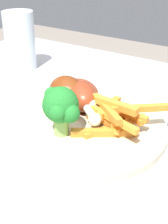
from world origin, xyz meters
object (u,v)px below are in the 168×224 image
(dining_table, at_px, (49,200))
(water_glass, at_px, (20,41))
(broccoli_floret_front, at_px, (61,107))
(chicken_drumstick_extra, at_px, (83,93))
(chicken_drumstick_near, at_px, (81,97))
(carrot_fries_pile, at_px, (116,116))
(dinner_plate, at_px, (84,127))
(chicken_drumstick_far, at_px, (68,92))

(dining_table, bearing_deg, water_glass, 139.39)
(broccoli_floret_front, bearing_deg, chicken_drumstick_extra, 106.80)
(dining_table, height_order, broccoli_floret_front, broccoli_floret_front)
(chicken_drumstick_near, bearing_deg, carrot_fries_pile, -14.69)
(carrot_fries_pile, distance_m, water_glass, 0.35)
(carrot_fries_pile, bearing_deg, chicken_drumstick_near, 165.31)
(water_glass, bearing_deg, dinner_plate, -28.78)
(chicken_drumstick_near, bearing_deg, chicken_drumstick_extra, 114.11)
(broccoli_floret_front, xyz_separation_m, water_glass, (-0.26, 0.19, 0.01))
(dinner_plate, bearing_deg, broccoli_floret_front, -102.39)
(dining_table, distance_m, broccoli_floret_front, 0.17)
(dinner_plate, relative_size, chicken_drumstick_near, 2.21)
(water_glass, bearing_deg, broccoli_floret_front, -36.19)
(chicken_drumstick_near, distance_m, water_glass, 0.27)
(chicken_drumstick_near, height_order, chicken_drumstick_extra, chicken_drumstick_near)
(chicken_drumstick_extra, bearing_deg, carrot_fries_pile, -24.61)
(dining_table, height_order, carrot_fries_pile, carrot_fries_pile)
(broccoli_floret_front, height_order, chicken_drumstick_extra, broccoli_floret_front)
(water_glass, bearing_deg, chicken_drumstick_far, -27.75)
(chicken_drumstick_near, height_order, chicken_drumstick_far, chicken_drumstick_far)
(dinner_plate, relative_size, chicken_drumstick_extra, 2.02)
(dinner_plate, distance_m, chicken_drumstick_far, 0.07)
(carrot_fries_pile, height_order, chicken_drumstick_far, chicken_drumstick_far)
(chicken_drumstick_near, bearing_deg, dinner_plate, -49.32)
(dining_table, bearing_deg, broccoli_floret_front, 35.50)
(dining_table, relative_size, chicken_drumstick_near, 7.99)
(dinner_plate, bearing_deg, chicken_drumstick_far, 147.31)
(carrot_fries_pile, bearing_deg, chicken_drumstick_far, 168.80)
(dining_table, xyz_separation_m, chicken_drumstick_near, (0.00, 0.09, 0.15))
(dining_table, xyz_separation_m, carrot_fries_pile, (0.08, 0.07, 0.15))
(dining_table, distance_m, dinner_plate, 0.14)
(broccoli_floret_front, height_order, carrot_fries_pile, broccoli_floret_front)
(dinner_plate, height_order, broccoli_floret_front, broccoli_floret_front)
(dining_table, bearing_deg, chicken_drumstick_extra, 94.16)
(broccoli_floret_front, bearing_deg, chicken_drumstick_far, 120.12)
(dinner_plate, distance_m, chicken_drumstick_extra, 0.07)
(broccoli_floret_front, relative_size, chicken_drumstick_extra, 0.58)
(dining_table, relative_size, water_glass, 7.12)
(dinner_plate, distance_m, chicken_drumstick_near, 0.05)
(dining_table, relative_size, broccoli_floret_front, 12.69)
(chicken_drumstick_far, relative_size, water_glass, 0.89)
(carrot_fries_pile, relative_size, chicken_drumstick_far, 1.04)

